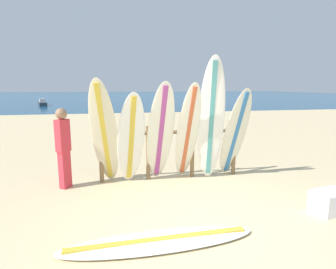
# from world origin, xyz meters

# --- Properties ---
(ground_plane) EXTENTS (120.00, 120.00, 0.00)m
(ground_plane) POSITION_xyz_m (0.00, 0.00, 0.00)
(ground_plane) COLOR #D3BC8C
(ocean_water) EXTENTS (120.00, 80.00, 0.01)m
(ocean_water) POSITION_xyz_m (0.00, 58.00, 0.00)
(ocean_water) COLOR navy
(ocean_water) RESTS_ON ground
(surfboard_rack) EXTENTS (3.12, 0.09, 1.20)m
(surfboard_rack) POSITION_xyz_m (-0.04, 2.52, 0.75)
(surfboard_rack) COLOR olive
(surfboard_rack) RESTS_ON ground
(surfboard_leaning_far_left) EXTENTS (0.72, 1.05, 2.21)m
(surfboard_leaning_far_left) POSITION_xyz_m (-1.45, 2.21, 1.11)
(surfboard_leaning_far_left) COLOR beige
(surfboard_leaning_far_left) RESTS_ON ground
(surfboard_leaning_left) EXTENTS (0.69, 0.77, 1.95)m
(surfboard_leaning_left) POSITION_xyz_m (-0.92, 2.23, 0.97)
(surfboard_leaning_left) COLOR white
(surfboard_leaning_left) RESTS_ON ground
(surfboard_leaning_center_left) EXTENTS (0.66, 0.91, 2.16)m
(surfboard_leaning_center_left) POSITION_xyz_m (-0.31, 2.25, 1.08)
(surfboard_leaning_center_left) COLOR white
(surfboard_leaning_center_left) RESTS_ON ground
(surfboard_leaning_center) EXTENTS (0.55, 0.96, 2.14)m
(surfboard_leaning_center) POSITION_xyz_m (0.27, 2.23, 1.07)
(surfboard_leaning_center) COLOR white
(surfboard_leaning_center) RESTS_ON ground
(surfboard_leaning_center_right) EXTENTS (0.65, 0.71, 2.65)m
(surfboard_leaning_center_right) POSITION_xyz_m (0.76, 2.15, 1.33)
(surfboard_leaning_center_right) COLOR white
(surfboard_leaning_center_right) RESTS_ON ground
(surfboard_leaning_right) EXTENTS (0.69, 0.89, 2.02)m
(surfboard_leaning_right) POSITION_xyz_m (1.36, 2.26, 1.01)
(surfboard_leaning_right) COLOR silver
(surfboard_leaning_right) RESTS_ON ground
(surfboard_lying_on_sand) EXTENTS (2.64, 0.67, 0.08)m
(surfboard_lying_on_sand) POSITION_xyz_m (-0.71, -0.06, 0.04)
(surfboard_lying_on_sand) COLOR white
(surfboard_lying_on_sand) RESTS_ON ground
(beachgoer_standing) EXTENTS (0.29, 0.31, 1.62)m
(beachgoer_standing) POSITION_xyz_m (-2.26, 2.31, 0.89)
(beachgoer_standing) COLOR #D8333F
(beachgoer_standing) RESTS_ON ground
(small_boat_offshore) EXTENTS (1.51, 2.81, 0.71)m
(small_boat_offshore) POSITION_xyz_m (-8.78, 27.96, 0.26)
(small_boat_offshore) COLOR #333842
(small_boat_offshore) RESTS_ON ocean_water
(cooler_box) EXTENTS (0.66, 0.50, 0.36)m
(cooler_box) POSITION_xyz_m (2.20, 0.33, 0.18)
(cooler_box) COLOR white
(cooler_box) RESTS_ON ground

